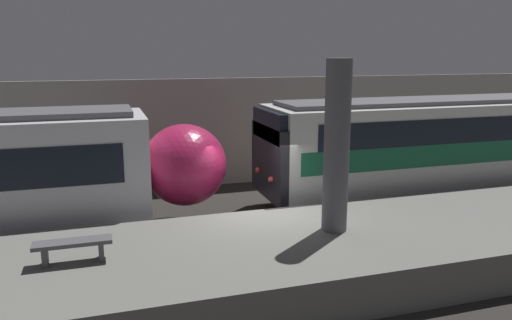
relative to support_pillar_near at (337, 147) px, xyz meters
name	(u,v)px	position (x,y,z in m)	size (l,w,h in m)	color
ground_plane	(262,243)	(-1.12, 1.97, -2.92)	(120.00, 120.00, 0.00)	#282623
platform	(292,258)	(-1.12, -0.22, -2.45)	(40.00, 4.39, 0.94)	slate
station_rear_barrier	(211,133)	(-1.12, 8.25, -0.89)	(50.00, 0.15, 4.06)	#9E998E
support_pillar_near	(337,147)	(0.00, 0.00, 0.00)	(0.59, 0.59, 3.95)	#56565B
train_boxy	(494,145)	(8.21, 4.04, -1.12)	(17.22, 2.87, 3.51)	black
platform_bench	(73,246)	(-5.75, -0.13, -1.64)	(1.50, 0.40, 0.45)	#4C4C51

